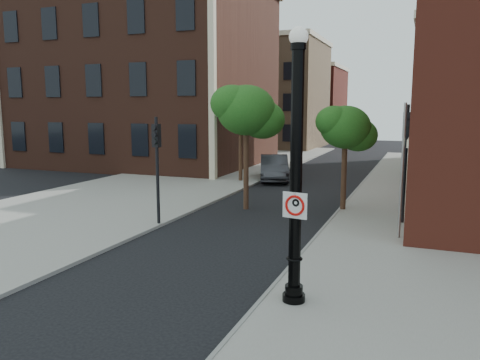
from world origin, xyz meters
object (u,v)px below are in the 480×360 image
at_px(lamppost, 296,183).
at_px(traffic_signal_left, 157,153).
at_px(parked_car, 274,168).
at_px(traffic_signal_right, 406,145).
at_px(no_parking_sign, 295,205).

bearing_deg(lamppost, traffic_signal_left, 142.53).
bearing_deg(parked_car, lamppost, -90.06).
relative_size(lamppost, traffic_signal_right, 1.34).
height_order(traffic_signal_left, traffic_signal_right, traffic_signal_right).
height_order(lamppost, parked_car, lamppost).
height_order(no_parking_sign, traffic_signal_right, traffic_signal_right).
height_order(no_parking_sign, parked_car, no_parking_sign).
distance_m(parked_car, traffic_signal_right, 12.72).
relative_size(lamppost, traffic_signal_left, 1.49).
distance_m(traffic_signal_left, traffic_signal_right, 9.71).
height_order(lamppost, traffic_signal_left, lamppost).
bearing_deg(traffic_signal_left, parked_car, 90.81).
relative_size(no_parking_sign, traffic_signal_left, 0.14).
height_order(parked_car, traffic_signal_left, traffic_signal_left).
distance_m(no_parking_sign, traffic_signal_right, 9.46).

